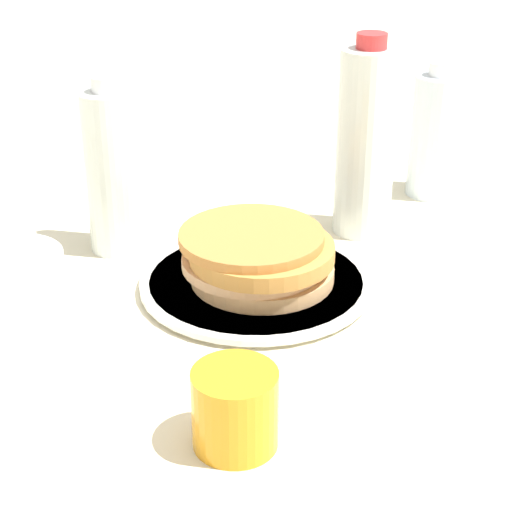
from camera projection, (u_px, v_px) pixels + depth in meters
ground_plane at (262, 289)px, 0.95m from camera, size 4.00×4.00×0.00m
plate at (256, 282)px, 0.95m from camera, size 0.26×0.26×0.01m
pancake_stack at (258, 257)px, 0.94m from camera, size 0.17×0.17×0.06m
juice_glass at (235, 409)px, 0.70m from camera, size 0.07×0.07×0.07m
cream_jug at (14, 296)px, 0.83m from camera, size 0.10×0.10×0.12m
water_bottle_near at (366, 142)px, 1.04m from camera, size 0.07×0.07×0.25m
water_bottle_mid at (112, 171)px, 1.00m from camera, size 0.07×0.07×0.21m
water_bottle_far at (436, 135)px, 1.17m from camera, size 0.07×0.07×0.19m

